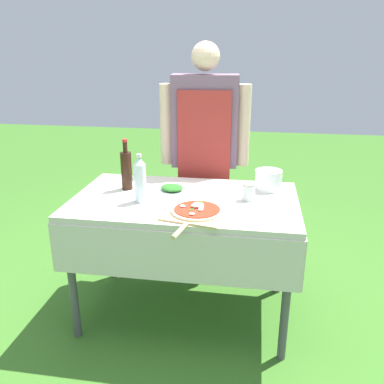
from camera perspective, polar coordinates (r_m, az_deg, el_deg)
ground_plane at (r=2.73m, az=-0.90°, el=-16.38°), size 12.00×12.00×0.00m
prep_table at (r=2.39m, az=-0.99°, el=-2.95°), size 1.31×0.79×0.78m
person_cook at (r=2.84m, az=1.79°, el=6.76°), size 0.62×0.23×1.65m
pizza_on_peel at (r=2.13m, az=0.63°, el=-2.81°), size 0.36×0.50×0.06m
oil_bottle at (r=2.50m, az=-9.20°, el=3.13°), size 0.07×0.07×0.31m
water_bottle at (r=2.28m, az=-7.31°, el=1.74°), size 0.07×0.07×0.28m
herb_container at (r=2.47m, az=-2.83°, el=0.53°), size 0.21×0.20×0.04m
mixing_tub at (r=2.53m, az=10.67°, el=1.68°), size 0.16×0.16×0.12m
sauce_jar at (r=2.34m, az=7.91°, el=-0.10°), size 0.08×0.08×0.10m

